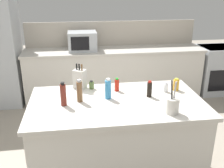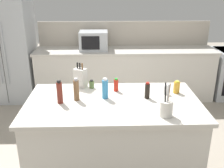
# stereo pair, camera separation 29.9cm
# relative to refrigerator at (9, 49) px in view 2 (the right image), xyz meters

# --- Properties ---
(back_counter_run) EXTENTS (3.27, 0.66, 0.94)m
(back_counter_run) POSITION_rel_refrigerator_xyz_m (2.11, -0.05, -0.47)
(back_counter_run) COLOR beige
(back_counter_run) RESTS_ON ground_plane
(wall_backsplash) EXTENTS (3.23, 0.03, 0.46)m
(wall_backsplash) POSITION_rel_refrigerator_xyz_m (2.11, 0.27, 0.23)
(wall_backsplash) COLOR #B2A899
(wall_backsplash) RESTS_ON back_counter_run
(kitchen_island) EXTENTS (1.79, 1.00, 0.94)m
(kitchen_island) POSITION_rel_refrigerator_xyz_m (1.81, -2.25, -0.47)
(kitchen_island) COLOR beige
(kitchen_island) RESTS_ON ground_plane
(refrigerator) EXTENTS (0.88, 0.75, 1.88)m
(refrigerator) POSITION_rel_refrigerator_xyz_m (0.00, 0.00, 0.00)
(refrigerator) COLOR #ADB2B7
(refrigerator) RESTS_ON ground_plane
(microwave) EXTENTS (0.50, 0.39, 0.33)m
(microwave) POSITION_rel_refrigerator_xyz_m (1.54, -0.05, 0.16)
(microwave) COLOR #ADB2B7
(microwave) RESTS_ON back_counter_run
(knife_block) EXTENTS (0.16, 0.15, 0.29)m
(knife_block) POSITION_rel_refrigerator_xyz_m (1.45, -1.85, 0.11)
(knife_block) COLOR beige
(knife_block) RESTS_ON kitchen_island
(utensil_crock) EXTENTS (0.12, 0.12, 0.32)m
(utensil_crock) POSITION_rel_refrigerator_xyz_m (2.28, -2.59, 0.08)
(utensil_crock) COLOR beige
(utensil_crock) RESTS_ON kitchen_island
(hot_sauce_bottle) EXTENTS (0.05, 0.05, 0.15)m
(hot_sauce_bottle) POSITION_rel_refrigerator_xyz_m (1.86, -1.99, 0.07)
(hot_sauce_bottle) COLOR red
(hot_sauce_bottle) RESTS_ON kitchen_island
(salt_shaker) EXTENTS (0.05, 0.05, 0.11)m
(salt_shaker) POSITION_rel_refrigerator_xyz_m (2.39, -2.09, 0.05)
(salt_shaker) COLOR silver
(salt_shaker) RESTS_ON kitchen_island
(pepper_grinder) EXTENTS (0.06, 0.06, 0.24)m
(pepper_grinder) POSITION_rel_refrigerator_xyz_m (1.44, -2.21, 0.11)
(pepper_grinder) COLOR brown
(pepper_grinder) RESTS_ON kitchen_island
(soy_sauce_bottle) EXTENTS (0.05, 0.05, 0.18)m
(soy_sauce_bottle) POSITION_rel_refrigerator_xyz_m (2.17, -2.19, 0.08)
(soy_sauce_bottle) COLOR black
(soy_sauce_bottle) RESTS_ON kitchen_island
(vinegar_bottle) EXTENTS (0.06, 0.06, 0.24)m
(vinegar_bottle) POSITION_rel_refrigerator_xyz_m (1.28, -2.28, 0.11)
(vinegar_bottle) COLOR maroon
(vinegar_bottle) RESTS_ON kitchen_island
(spice_jar_oregano) EXTENTS (0.06, 0.06, 0.10)m
(spice_jar_oregano) POSITION_rel_refrigerator_xyz_m (1.58, -1.89, 0.04)
(spice_jar_oregano) COLOR #567038
(spice_jar_oregano) RESTS_ON kitchen_island
(honey_jar) EXTENTS (0.07, 0.07, 0.14)m
(honey_jar) POSITION_rel_refrigerator_xyz_m (2.52, -2.06, 0.06)
(honey_jar) COLOR gold
(honey_jar) RESTS_ON kitchen_island
(dish_soap_bottle) EXTENTS (0.06, 0.06, 0.22)m
(dish_soap_bottle) POSITION_rel_refrigerator_xyz_m (1.73, -2.18, 0.10)
(dish_soap_bottle) COLOR #3384BC
(dish_soap_bottle) RESTS_ON kitchen_island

